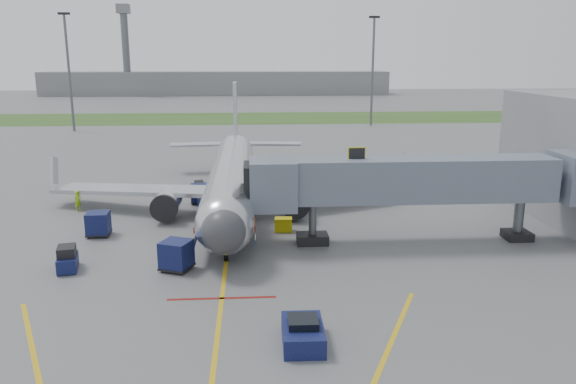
{
  "coord_description": "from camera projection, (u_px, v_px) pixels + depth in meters",
  "views": [
    {
      "loc": [
        1.76,
        -32.83,
        12.94
      ],
      "look_at": [
        4.41,
        7.49,
        3.2
      ],
      "focal_mm": 35.0,
      "sensor_mm": 36.0,
      "label": 1
    }
  ],
  "objects": [
    {
      "name": "baggage_cart_c",
      "position": [
        200.0,
        194.0,
        50.86
      ],
      "size": [
        1.77,
        1.77,
        1.74
      ],
      "color": "#0D0F3A",
      "rests_on": "ground"
    },
    {
      "name": "pushback_tug",
      "position": [
        303.0,
        333.0,
        25.87
      ],
      "size": [
        1.94,
        3.12,
        1.29
      ],
      "color": "#0D0F3A",
      "rests_on": "ground"
    },
    {
      "name": "baggage_cart_a",
      "position": [
        176.0,
        255.0,
        34.82
      ],
      "size": [
        2.26,
        2.26,
        1.88
      ],
      "color": "#0D0F3A",
      "rests_on": "ground"
    },
    {
      "name": "baggage_tug",
      "position": [
        67.0,
        259.0,
        34.89
      ],
      "size": [
        1.57,
        2.38,
        1.54
      ],
      "color": "#0D0F3A",
      "rests_on": "ground"
    },
    {
      "name": "ground",
      "position": [
        225.0,
        271.0,
        34.76
      ],
      "size": [
        400.0,
        400.0,
        0.0
      ],
      "primitive_type": "plane",
      "color": "#565659",
      "rests_on": "ground"
    },
    {
      "name": "airliner",
      "position": [
        232.0,
        178.0,
        48.93
      ],
      "size": [
        32.1,
        35.67,
        10.25
      ],
      "color": "silver",
      "rests_on": "ground"
    },
    {
      "name": "light_mast_right",
      "position": [
        373.0,
        69.0,
        106.59
      ],
      "size": [
        2.0,
        0.44,
        20.4
      ],
      "color": "#595B60",
      "rests_on": "ground"
    },
    {
      "name": "distant_terminal",
      "position": [
        217.0,
        83.0,
        198.1
      ],
      "size": [
        120.0,
        14.0,
        8.0
      ],
      "primitive_type": "cube",
      "color": "slate",
      "rests_on": "ground"
    },
    {
      "name": "grass_strip",
      "position": [
        243.0,
        118.0,
        122.07
      ],
      "size": [
        300.0,
        25.0,
        0.01
      ],
      "primitive_type": "cube",
      "color": "#2D4C1E",
      "rests_on": "ground"
    },
    {
      "name": "ground_power_cart",
      "position": [
        283.0,
        225.0,
        42.66
      ],
      "size": [
        1.37,
        0.97,
        1.05
      ],
      "color": "#CFBF0C",
      "rests_on": "ground"
    },
    {
      "name": "jet_bridge",
      "position": [
        410.0,
        181.0,
        39.38
      ],
      "size": [
        25.3,
        4.0,
        6.9
      ],
      "color": "slate",
      "rests_on": "ground"
    },
    {
      "name": "control_tower",
      "position": [
        125.0,
        44.0,
        188.21
      ],
      "size": [
        4.0,
        4.0,
        30.0
      ],
      "color": "#595B60",
      "rests_on": "ground"
    },
    {
      "name": "apron_markings",
      "position": [
        218.0,
        327.0,
        27.58
      ],
      "size": [
        21.52,
        50.0,
        0.01
      ],
      "color": "gold",
      "rests_on": "ground"
    },
    {
      "name": "belt_loader",
      "position": [
        204.0,
        200.0,
        50.05
      ],
      "size": [
        2.2,
        4.05,
        1.91
      ],
      "color": "#0D0F3A",
      "rests_on": "ground"
    },
    {
      "name": "ramp_worker",
      "position": [
        78.0,
        201.0,
        48.34
      ],
      "size": [
        0.72,
        0.76,
        1.74
      ],
      "primitive_type": "imported",
      "rotation": [
        0.0,
        0.0,
        0.92
      ],
      "color": "#A0D819",
      "rests_on": "ground"
    },
    {
      "name": "light_mast_left",
      "position": [
        69.0,
        70.0,
        98.23
      ],
      "size": [
        2.0,
        0.44,
        20.4
      ],
      "color": "#595B60",
      "rests_on": "ground"
    },
    {
      "name": "baggage_cart_b",
      "position": [
        98.0,
        224.0,
        41.52
      ],
      "size": [
        1.72,
        1.72,
        1.78
      ],
      "color": "#0D0F3A",
      "rests_on": "ground"
    }
  ]
}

